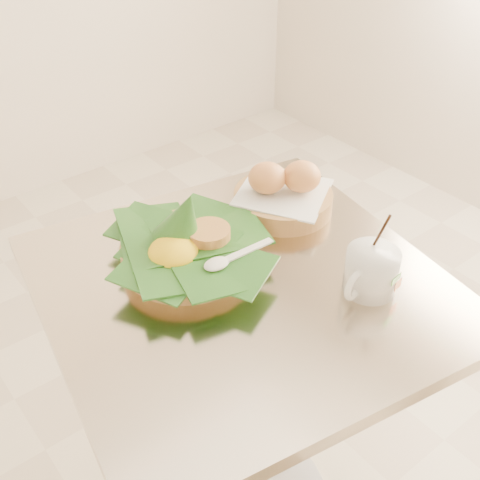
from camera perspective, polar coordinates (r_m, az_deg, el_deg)
cafe_table at (r=1.26m, az=0.22°, el=-11.64°), size 0.81×0.81×0.75m
rice_basket at (r=1.13m, az=-5.12°, el=-0.45°), size 0.31×0.31×0.16m
bread_basket at (r=1.29m, az=4.14°, el=4.39°), size 0.25×0.25×0.11m
coffee_mug at (r=1.09m, az=12.29°, el=-2.86°), size 0.13×0.10×0.16m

